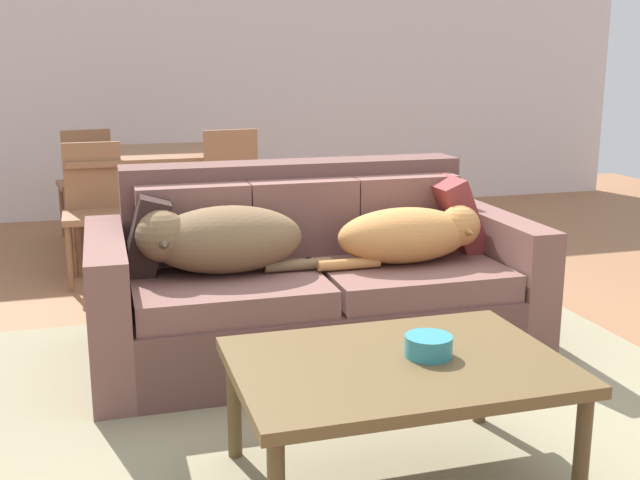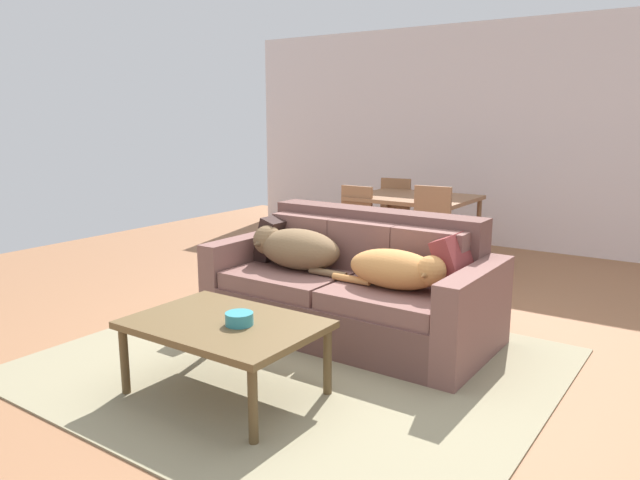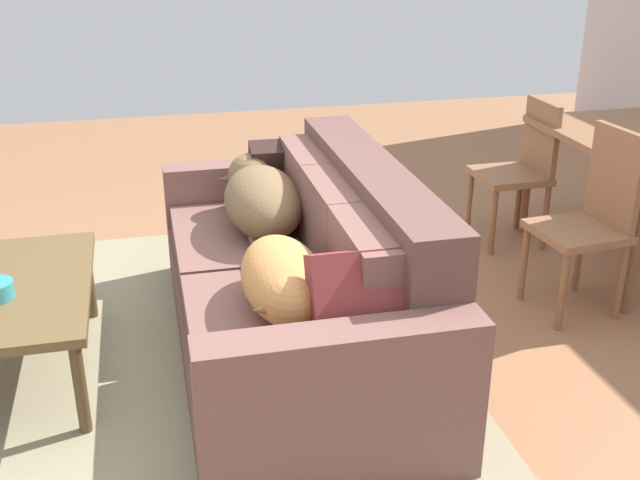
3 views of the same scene
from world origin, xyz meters
name	(u,v)px [view 1 (image 1 of 3)]	position (x,y,z in m)	size (l,w,h in m)	color
ground_plane	(375,367)	(0.00, 0.00, 0.00)	(10.00, 10.00, 0.00)	#986643
back_partition	(224,63)	(0.00, 4.00, 1.35)	(8.00, 0.12, 2.70)	silver
area_rug	(358,408)	(-0.22, -0.40, 0.01)	(3.10, 2.70, 0.01)	gray
couch	(310,283)	(-0.22, 0.32, 0.34)	(2.08, 1.01, 0.89)	brown
dog_on_left_cushion	(219,239)	(-0.68, 0.21, 0.61)	(0.87, 0.38, 0.31)	brown
dog_on_right_cushion	(411,234)	(0.22, 0.15, 0.59)	(0.82, 0.33, 0.26)	#CC8748
throw_pillow_by_left_arm	(146,234)	(-0.99, 0.39, 0.62)	(0.14, 0.36, 0.36)	#2E1D1A
throw_pillow_by_right_arm	(451,214)	(0.54, 0.37, 0.62)	(0.12, 0.38, 0.38)	maroon
coffee_table	(398,373)	(-0.29, -0.98, 0.40)	(1.07, 0.75, 0.45)	brown
bowl_on_coffee_table	(428,346)	(-0.18, -0.97, 0.48)	(0.16, 0.16, 0.07)	teal
dining_table	(157,161)	(-0.76, 2.44, 0.69)	(1.22, 0.98, 0.76)	#8F603F
dining_chair_near_left	(95,205)	(-1.21, 1.89, 0.49)	(0.40, 0.40, 0.88)	#8F603F
dining_chair_near_right	(236,197)	(-0.31, 1.81, 0.51)	(0.43, 0.43, 0.94)	#8F603F
dining_chair_far_left	(86,179)	(-1.26, 3.05, 0.49)	(0.46, 0.46, 0.87)	#8F603F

